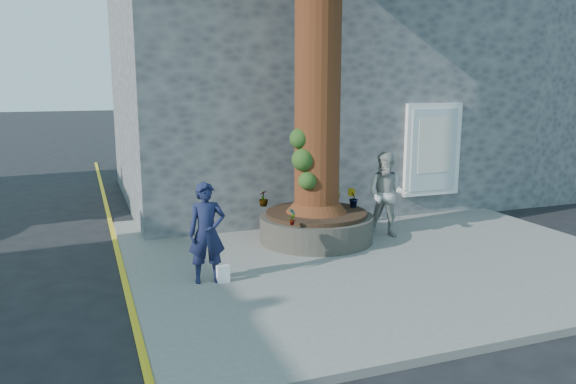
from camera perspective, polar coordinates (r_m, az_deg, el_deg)
name	(u,v)px	position (r m, az deg, el deg)	size (l,w,h in m)	color
ground	(319,283)	(9.52, 3.18, -9.18)	(120.00, 120.00, 0.00)	black
pavement	(370,253)	(10.98, 8.32, -6.15)	(9.00, 8.00, 0.12)	slate
yellow_line	(126,285)	(9.76, -16.17, -9.08)	(0.10, 30.00, 0.01)	yellow
stone_shop	(300,86)	(16.53, 1.27, 10.68)	(10.30, 8.30, 6.30)	#494B4E
neighbour_shop	(519,90)	(20.85, 22.46, 9.52)	(6.00, 8.00, 6.00)	#494B4E
planter	(316,226)	(11.45, 2.88, -3.48)	(2.30, 2.30, 0.60)	black
man	(207,233)	(9.06, -8.25, -4.13)	(0.59, 0.39, 1.63)	#141938
woman	(387,195)	(11.78, 10.00, -0.27)	(0.86, 0.67, 1.77)	#ABAAA4
shopping_bag	(223,274)	(9.20, -6.62, -8.25)	(0.20, 0.12, 0.28)	white
plant_a	(292,216)	(10.26, 0.42, -2.50)	(0.17, 0.12, 0.32)	gray
plant_b	(352,198)	(11.76, 6.57, -0.60)	(0.22, 0.22, 0.40)	gray
plant_c	(263,198)	(11.82, -2.51, -0.62)	(0.19, 0.19, 0.34)	gray
plant_d	(337,193)	(12.44, 4.96, -0.07)	(0.30, 0.27, 0.34)	gray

